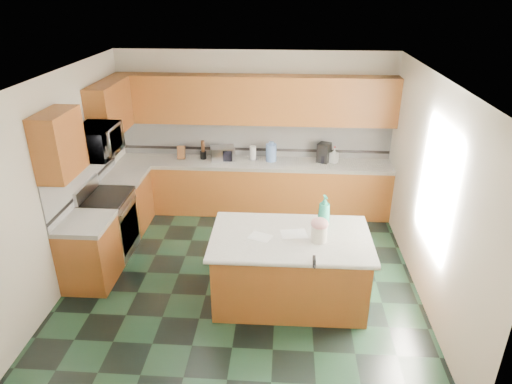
{
  "coord_description": "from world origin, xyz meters",
  "views": [
    {
      "loc": [
        0.52,
        -5.17,
        3.68
      ],
      "look_at": [
        0.15,
        0.35,
        1.12
      ],
      "focal_mm": 32.0,
      "sensor_mm": 36.0,
      "label": 1
    }
  ],
  "objects_px": {
    "treat_jar": "(319,233)",
    "knife_block": "(181,152)",
    "island_top": "(291,238)",
    "soap_bottle_island": "(324,210)",
    "toaster_oven": "(223,153)",
    "island_base": "(290,270)",
    "coffee_maker": "(324,153)"
  },
  "relations": [
    {
      "from": "treat_jar",
      "to": "coffee_maker",
      "type": "relative_size",
      "value": 0.61
    },
    {
      "from": "soap_bottle_island",
      "to": "coffee_maker",
      "type": "distance_m",
      "value": 2.21
    },
    {
      "from": "island_top",
      "to": "soap_bottle_island",
      "type": "xyz_separation_m",
      "value": [
        0.4,
        0.31,
        0.23
      ]
    },
    {
      "from": "coffee_maker",
      "to": "island_base",
      "type": "bearing_deg",
      "value": -78.9
    },
    {
      "from": "treat_jar",
      "to": "knife_block",
      "type": "distance_m",
      "value": 3.38
    },
    {
      "from": "toaster_oven",
      "to": "soap_bottle_island",
      "type": "bearing_deg",
      "value": -67.42
    },
    {
      "from": "island_top",
      "to": "treat_jar",
      "type": "distance_m",
      "value": 0.36
    },
    {
      "from": "island_top",
      "to": "soap_bottle_island",
      "type": "relative_size",
      "value": 4.85
    },
    {
      "from": "treat_jar",
      "to": "coffee_maker",
      "type": "bearing_deg",
      "value": 83.48
    },
    {
      "from": "treat_jar",
      "to": "knife_block",
      "type": "bearing_deg",
      "value": 128.79
    },
    {
      "from": "knife_block",
      "to": "soap_bottle_island",
      "type": "bearing_deg",
      "value": -46.62
    },
    {
      "from": "knife_block",
      "to": "island_base",
      "type": "bearing_deg",
      "value": -55.98
    },
    {
      "from": "soap_bottle_island",
      "to": "coffee_maker",
      "type": "xyz_separation_m",
      "value": [
        0.15,
        2.2,
        -0.04
      ]
    },
    {
      "from": "coffee_maker",
      "to": "island_top",
      "type": "bearing_deg",
      "value": -78.9
    },
    {
      "from": "toaster_oven",
      "to": "island_base",
      "type": "bearing_deg",
      "value": -78.15
    },
    {
      "from": "island_top",
      "to": "knife_block",
      "type": "bearing_deg",
      "value": 126.46
    },
    {
      "from": "island_top",
      "to": "coffee_maker",
      "type": "xyz_separation_m",
      "value": [
        0.55,
        2.52,
        0.19
      ]
    },
    {
      "from": "island_base",
      "to": "knife_block",
      "type": "relative_size",
      "value": 7.86
    },
    {
      "from": "island_base",
      "to": "island_top",
      "type": "distance_m",
      "value": 0.46
    },
    {
      "from": "island_base",
      "to": "toaster_oven",
      "type": "bearing_deg",
      "value": 114.49
    },
    {
      "from": "island_base",
      "to": "coffee_maker",
      "type": "bearing_deg",
      "value": 77.25
    },
    {
      "from": "treat_jar",
      "to": "soap_bottle_island",
      "type": "bearing_deg",
      "value": 77.25
    },
    {
      "from": "island_base",
      "to": "toaster_oven",
      "type": "height_order",
      "value": "toaster_oven"
    },
    {
      "from": "soap_bottle_island",
      "to": "toaster_oven",
      "type": "bearing_deg",
      "value": 108.57
    },
    {
      "from": "treat_jar",
      "to": "toaster_oven",
      "type": "distance_m",
      "value": 2.97
    },
    {
      "from": "soap_bottle_island",
      "to": "toaster_oven",
      "type": "xyz_separation_m",
      "value": [
        -1.56,
        2.17,
        -0.08
      ]
    },
    {
      "from": "toaster_oven",
      "to": "coffee_maker",
      "type": "relative_size",
      "value": 1.22
    },
    {
      "from": "soap_bottle_island",
      "to": "treat_jar",
      "type": "bearing_deg",
      "value": -118.28
    },
    {
      "from": "soap_bottle_island",
      "to": "knife_block",
      "type": "bearing_deg",
      "value": 119.16
    },
    {
      "from": "island_base",
      "to": "treat_jar",
      "type": "distance_m",
      "value": 0.68
    },
    {
      "from": "island_base",
      "to": "soap_bottle_island",
      "type": "height_order",
      "value": "soap_bottle_island"
    },
    {
      "from": "island_base",
      "to": "island_top",
      "type": "bearing_deg",
      "value": -45.37
    }
  ]
}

